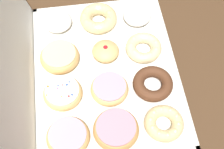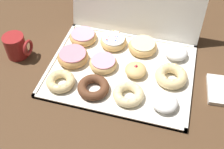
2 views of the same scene
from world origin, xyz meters
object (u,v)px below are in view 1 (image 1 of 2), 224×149
Objects in this scene: jelly_filled_donut_6 at (106,51)px; powdered_filled_donut_11 at (58,22)px; chocolate_cake_ring_donut_1 at (153,84)px; powdered_filled_donut_3 at (137,15)px; cruller_donut_2 at (144,47)px; pink_frosted_donut_4 at (117,129)px; pink_frosted_donut_8 at (68,137)px; pink_frosted_donut_5 at (108,89)px; sprinkle_donut_9 at (63,93)px; donut_box at (106,72)px; cruller_donut_0 at (164,123)px; glazed_ring_donut_10 at (60,57)px; cruller_donut_7 at (97,18)px.

jelly_filled_donut_6 is 0.19m from powdered_filled_donut_11.
powdered_filled_donut_3 is (0.26, -0.00, 0.00)m from chocolate_cake_ring_donut_1.
chocolate_cake_ring_donut_1 is at bearing -135.97° from powdered_filled_donut_11.
cruller_donut_2 is at bearing -118.31° from powdered_filled_donut_11.
pink_frosted_donut_4 is 1.07× the size of pink_frosted_donut_8.
pink_frosted_donut_4 is at bearing -177.68° from pink_frosted_donut_5.
cruller_donut_2 is at bearing -44.50° from pink_frosted_donut_5.
powdered_filled_donut_3 is at bearing -0.17° from chocolate_cake_ring_donut_1.
pink_frosted_donut_5 is 0.98× the size of sprinkle_donut_9.
powdered_filled_donut_11 is at bearing 33.81° from donut_box.
glazed_ring_donut_10 is at bearing 46.18° from cruller_donut_0.
pink_frosted_donut_8 is at bearing 146.61° from powdered_filled_donut_3.
chocolate_cake_ring_donut_1 is 0.29m from glazed_ring_donut_10.
jelly_filled_donut_6 is 0.19m from sprinkle_donut_9.
donut_box is 0.14m from cruller_donut_2.
powdered_filled_donut_11 is at bearing 88.65° from cruller_donut_7.
jelly_filled_donut_6 is at bearing 42.83° from chocolate_cake_ring_donut_1.
sprinkle_donut_9 is at bearing 179.81° from powdered_filled_donut_11.
pink_frosted_donut_4 and sprinkle_donut_9 have the same top height.
cruller_donut_0 is 0.97× the size of cruller_donut_2.
pink_frosted_donut_5 is (-0.13, 0.13, 0.00)m from cruller_donut_2.
powdered_filled_donut_3 and pink_frosted_donut_4 have the same top height.
donut_box is 0.19m from cruller_donut_7.
powdered_filled_donut_3 is (0.13, -0.00, 0.00)m from cruller_donut_2.
jelly_filled_donut_6 reaches higher than cruller_donut_2.
cruller_donut_2 is 0.28m from pink_frosted_donut_4.
powdered_filled_donut_11 is at bearing 0.66° from pink_frosted_donut_8.
glazed_ring_donut_10 is 0.14m from powdered_filled_donut_11.
chocolate_cake_ring_donut_1 is 1.05× the size of cruller_donut_2.
jelly_filled_donut_6 is 0.74× the size of sprinkle_donut_9.
jelly_filled_donut_6 is (0.25, -0.00, -0.00)m from pink_frosted_donut_4.
cruller_donut_2 is at bearing -136.46° from cruller_donut_7.
pink_frosted_donut_4 is (-0.00, 0.13, 0.00)m from cruller_donut_0.
pink_frosted_donut_4 is 0.39m from cruller_donut_7.
pink_frosted_donut_5 is 0.29m from powdered_filled_donut_11.
pink_frosted_donut_4 is (-0.19, -0.00, 0.03)m from donut_box.
powdered_filled_donut_11 is (0.39, 0.00, 0.00)m from pink_frosted_donut_8.
pink_frosted_donut_5 is (-0.00, 0.13, 0.00)m from chocolate_cake_ring_donut_1.
pink_frosted_donut_8 is at bearing -179.34° from powdered_filled_donut_11.
powdered_filled_donut_11 is (0.27, 0.13, 0.00)m from pink_frosted_donut_5.
donut_box is 0.15m from chocolate_cake_ring_donut_1.
chocolate_cake_ring_donut_1 is 0.29m from cruller_donut_7.
sprinkle_donut_9 and powdered_filled_donut_11 have the same top height.
glazed_ring_donut_10 is at bearing 66.17° from donut_box.
pink_frosted_donut_5 is at bearing -134.70° from glazed_ring_donut_10.
cruller_donut_2 reaches higher than donut_box.
powdered_filled_donut_3 is 0.36m from sprinkle_donut_9.
cruller_donut_7 is at bearing 4.29° from jelly_filled_donut_6.
cruller_donut_0 is at bearing -146.17° from powdered_filled_donut_11.
powdered_filled_donut_11 is (0.00, 0.13, 0.00)m from cruller_donut_7.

